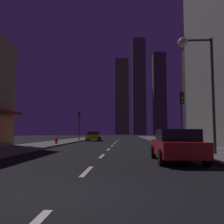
{
  "coord_description": "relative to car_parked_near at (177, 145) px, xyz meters",
  "views": [
    {
      "loc": [
        1.31,
        -5.03,
        1.32
      ],
      "look_at": [
        0.0,
        18.43,
        3.29
      ],
      "focal_mm": 38.81,
      "sensor_mm": 36.0,
      "label": 1
    }
  ],
  "objects": [
    {
      "name": "skyscraper_distant_tall",
      "position": [
        -4.45,
        144.77,
        23.76
      ],
      "size": [
        8.67,
        7.2,
        49.0
      ],
      "primitive_type": "cube",
      "color": "brown",
      "rests_on": "ground"
    },
    {
      "name": "skyscraper_distant_slender",
      "position": [
        35.02,
        130.93,
        24.01
      ],
      "size": [
        5.88,
        7.13,
        49.51
      ],
      "primitive_type": "cube",
      "color": "#403D30",
      "rests_on": "ground"
    },
    {
      "name": "street_lamp_right",
      "position": [
        1.78,
        2.53,
        4.33
      ],
      "size": [
        1.96,
        0.56,
        6.58
      ],
      "color": "#38383D",
      "rests_on": "sidewalk_right"
    },
    {
      "name": "ground_plane",
      "position": [
        -3.6,
        25.93,
        -0.79
      ],
      "size": [
        78.0,
        136.0,
        0.1
      ],
      "primitive_type": "cube",
      "color": "black"
    },
    {
      "name": "traffic_light_near_right",
      "position": [
        1.9,
        7.09,
        2.45
      ],
      "size": [
        0.32,
        0.48,
        4.2
      ],
      "color": "#2D2D2D",
      "rests_on": "sidewalk_right"
    },
    {
      "name": "fire_hydrant_far_left",
      "position": [
        -9.5,
        13.87,
        -0.29
      ],
      "size": [
        0.42,
        0.3,
        0.65
      ],
      "color": "red",
      "rests_on": "sidewalk_left"
    },
    {
      "name": "car_parked_near",
      "position": [
        0.0,
        0.0,
        0.0
      ],
      "size": [
        1.98,
        4.24,
        1.45
      ],
      "color": "#B21919",
      "rests_on": "ground"
    },
    {
      "name": "skyscraper_distant_short",
      "position": [
        17.27,
        127.57,
        22.71
      ],
      "size": [
        7.18,
        7.25,
        46.91
      ],
      "primitive_type": "cube",
      "color": "#4F4B3B",
      "rests_on": "ground"
    },
    {
      "name": "sidewalk_right",
      "position": [
        3.4,
        25.93,
        -0.67
      ],
      "size": [
        4.0,
        76.0,
        0.15
      ],
      "primitive_type": "cube",
      "color": "#605E59",
      "rests_on": "ground"
    },
    {
      "name": "lane_marking_center",
      "position": [
        -3.6,
        12.73,
        -0.73
      ],
      "size": [
        0.16,
        43.8,
        0.01
      ],
      "color": "silver",
      "rests_on": "ground"
    },
    {
      "name": "skyscraper_distant_mid",
      "position": [
        5.25,
        120.7,
        25.63
      ],
      "size": [
        7.12,
        7.57,
        52.73
      ],
      "primitive_type": "cube",
      "color": "#5C5845",
      "rests_on": "ground"
    },
    {
      "name": "car_parked_far",
      "position": [
        -7.2,
        26.01,
        0.0
      ],
      "size": [
        1.98,
        4.24,
        1.45
      ],
      "color": "gold",
      "rests_on": "ground"
    },
    {
      "name": "sidewalk_left",
      "position": [
        -10.6,
        25.93,
        -0.67
      ],
      "size": [
        4.0,
        76.0,
        0.15
      ],
      "primitive_type": "cube",
      "color": "#605E59",
      "rests_on": "ground"
    },
    {
      "name": "traffic_light_far_left",
      "position": [
        -9.1,
        24.16,
        2.45
      ],
      "size": [
        0.32,
        0.48,
        4.2
      ],
      "color": "#2D2D2D",
      "rests_on": "sidewalk_left"
    }
  ]
}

